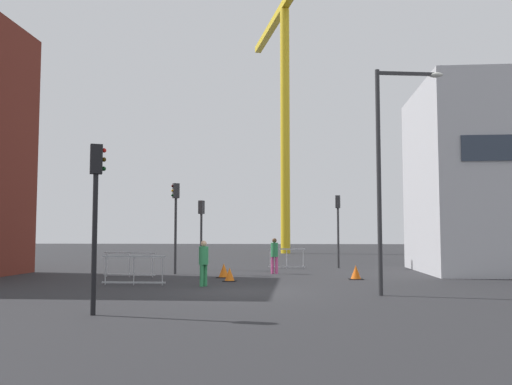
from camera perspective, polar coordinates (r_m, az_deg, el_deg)
ground at (r=18.10m, az=-1.44°, el=-10.29°), size 160.00×160.00×0.00m
construction_crane at (r=54.84m, az=2.87°, el=11.33°), size 6.50×20.03×24.76m
streetlamp_tall at (r=17.55m, az=13.55°, el=3.46°), size 2.17×0.51×7.03m
traffic_light_verge at (r=13.44m, az=-16.35°, el=-0.73°), size 0.39×0.33×4.00m
traffic_light_far at (r=28.82m, az=-5.71°, el=-3.16°), size 0.32×0.39×3.61m
traffic_light_crosswalk at (r=30.50m, az=8.54°, el=-2.76°), size 0.29×0.39×3.99m
traffic_light_island at (r=26.01m, az=-8.37°, el=-2.16°), size 0.39×0.35×4.25m
pedestrian_walking at (r=19.89m, az=-5.48°, el=-6.99°), size 0.34×0.34×1.64m
pedestrian_waiting at (r=25.97m, az=1.93°, el=-6.32°), size 0.34×0.34×1.67m
safety_barrier_rear at (r=24.63m, az=-13.03°, el=-7.27°), size 2.35×0.31×1.08m
safety_barrier_right_run at (r=29.77m, az=3.22°, el=-6.84°), size 1.98×0.07×1.08m
safety_barrier_left_run at (r=20.76m, az=-12.60°, el=-7.85°), size 2.36×0.13×1.08m
traffic_cone_striped at (r=21.98m, az=-2.76°, el=-8.57°), size 0.53×0.53×0.54m
traffic_cone_on_verge at (r=23.76m, az=-3.37°, el=-8.17°), size 0.60×0.60×0.61m
traffic_cone_orange at (r=23.17m, az=10.35°, el=-8.23°), size 0.57×0.57×0.58m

